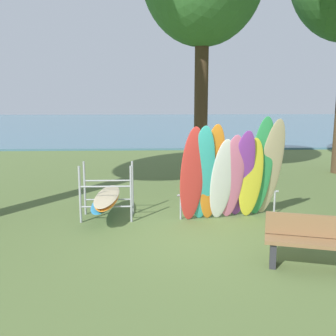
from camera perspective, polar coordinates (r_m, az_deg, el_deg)
ground_plane at (r=8.18m, az=4.32°, el=-9.12°), size 80.00×80.00×0.00m
lake_water at (r=37.85m, az=-0.78°, el=6.38°), size 80.00×36.00×0.10m
leaning_board_pile at (r=8.69m, az=9.26°, el=-0.94°), size 2.38×1.12×2.31m
board_storage_rack at (r=8.99m, az=-8.85°, el=-4.26°), size 1.15×2.12×1.25m
park_bench at (r=6.78m, az=19.79°, el=-9.86°), size 1.46×0.78×0.85m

